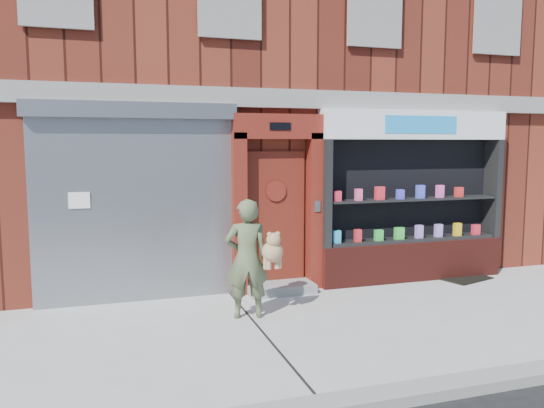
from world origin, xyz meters
name	(u,v)px	position (x,y,z in m)	size (l,w,h in m)	color
ground	(371,321)	(0.00, 0.00, 0.00)	(80.00, 80.00, 0.00)	#9E9E99
curb	(474,383)	(0.00, -2.15, 0.06)	(60.00, 0.30, 0.12)	gray
building	(253,77)	(0.00, 5.99, 4.00)	(12.00, 8.16, 8.00)	#4E1A12
shutter_bay	(135,191)	(-3.00, 1.93, 1.72)	(3.10, 0.30, 3.04)	gray
red_door_bay	(277,203)	(-0.75, 1.86, 1.46)	(1.52, 0.58, 2.90)	#59160F
pharmacy_bay	(412,203)	(1.75, 1.81, 1.37)	(3.50, 0.41, 3.00)	#501913
woman	(249,258)	(-1.55, 0.66, 0.85)	(0.81, 0.52, 1.67)	#515D3D
doormat	(464,278)	(2.71, 1.55, 0.01)	(0.89, 0.62, 0.02)	black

